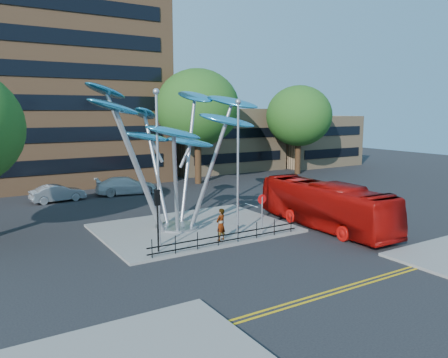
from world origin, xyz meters
TOP-DOWN VIEW (x-y plane):
  - ground at (0.00, 0.00)m, footprint 120.00×120.00m
  - traffic_island at (-1.00, 6.00)m, footprint 12.00×9.00m
  - double_yellow_near at (0.00, -6.00)m, footprint 40.00×0.12m
  - double_yellow_far at (0.00, -6.30)m, footprint 40.00×0.12m
  - brick_tower at (-6.00, 32.00)m, footprint 25.00×15.00m
  - low_building_near at (16.00, 30.00)m, footprint 15.00×8.00m
  - low_building_far at (30.00, 28.00)m, footprint 12.00×8.00m
  - tree_right at (8.00, 22.00)m, footprint 8.80×8.80m
  - tree_far at (22.00, 22.00)m, footprint 8.00×8.00m
  - leaf_sculpture at (-2.07, 6.68)m, footprint 12.72×9.54m
  - street_lamp_left at (-4.50, 3.50)m, footprint 0.36×0.36m
  - street_lamp_right at (0.50, 3.00)m, footprint 0.36×0.36m
  - traffic_light_island at (-5.00, 2.50)m, footprint 0.28×0.18m
  - no_entry_sign_island at (2.00, 2.52)m, footprint 0.60×0.10m
  - pedestrian_railing_front at (-1.00, 1.70)m, footprint 10.00×0.06m
  - red_bus at (6.63, 1.75)m, footprint 3.08×11.17m
  - pedestrian at (-1.02, 2.50)m, footprint 0.82×0.67m
  - parked_car_mid at (-6.80, 19.99)m, footprint 4.62×2.01m
  - parked_car_right at (-0.63, 20.17)m, footprint 5.90×3.15m

SIDE VIEW (x-z plane):
  - ground at x=0.00m, z-range 0.00..0.00m
  - double_yellow_near at x=0.00m, z-range 0.00..0.01m
  - double_yellow_far at x=0.00m, z-range 0.00..0.01m
  - traffic_island at x=-1.00m, z-range 0.00..0.15m
  - pedestrian_railing_front at x=-1.00m, z-range 0.05..1.05m
  - parked_car_mid at x=-6.80m, z-range 0.00..1.48m
  - parked_car_right at x=-0.63m, z-range 0.00..1.63m
  - pedestrian at x=-1.02m, z-range 0.15..2.07m
  - red_bus at x=6.63m, z-range 0.00..3.08m
  - no_entry_sign_island at x=2.00m, z-range 0.59..3.04m
  - traffic_light_island at x=-5.00m, z-range 0.90..4.33m
  - low_building_far at x=30.00m, z-range 0.00..7.00m
  - low_building_near at x=16.00m, z-range 0.00..8.00m
  - street_lamp_right at x=0.50m, z-range 0.94..9.24m
  - street_lamp_left at x=-4.50m, z-range 0.96..9.76m
  - leaf_sculpture at x=-2.07m, z-range 2.12..11.63m
  - tree_far at x=22.00m, z-range 1.70..12.51m
  - tree_right at x=8.00m, z-range 1.98..14.09m
  - brick_tower at x=-6.00m, z-range 0.00..30.00m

